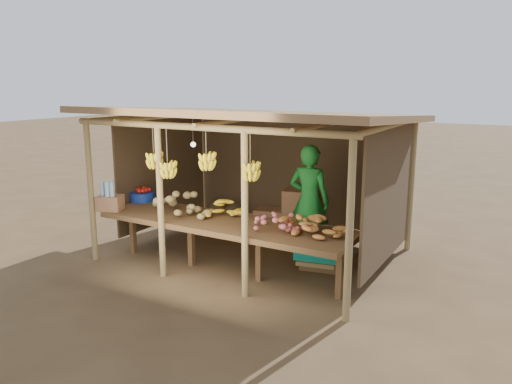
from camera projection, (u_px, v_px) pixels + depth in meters
The scene contains 13 objects.
ground at pixel (256, 254), 8.23m from camera, with size 60.00×60.00×0.00m, color brown.
stall_structure at pixel (256, 138), 7.82m from camera, with size 4.70×3.50×2.43m.
counter at pixel (223, 225), 7.26m from camera, with size 3.90×1.05×0.80m.
potato_heap at pixel (176, 202), 7.63m from camera, with size 1.15×0.69×0.37m, color #99834F, non-canonical shape.
sweet_potato_heap at pixel (304, 220), 6.61m from camera, with size 0.99×0.60×0.36m, color #BC7530, non-canonical shape.
onion_heap at pixel (277, 218), 6.74m from camera, with size 0.81×0.49×0.36m, color #CC6364, non-canonical shape.
banana_pile at pixel (220, 206), 7.43m from camera, with size 0.63×0.38×0.35m, color yellow, non-canonical shape.
tomato_basin at pixel (143, 195), 8.48m from camera, with size 0.43×0.43×0.22m.
bottle_box at pixel (110, 199), 7.84m from camera, with size 0.45×0.41×0.47m.
vendor at pixel (309, 201), 7.96m from camera, with size 0.67×0.44×1.83m, color #1A7828.
tarp_crate at pixel (322, 247), 7.58m from camera, with size 0.74×0.67×0.77m.
carton_stack at pixel (289, 215), 9.16m from camera, with size 1.21×0.53×0.86m.
burlap_sacks at pixel (226, 214), 9.69m from camera, with size 0.88×0.46×0.62m.
Camera 1 is at (3.90, -6.77, 2.77)m, focal length 35.00 mm.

